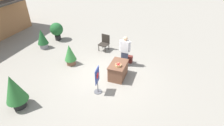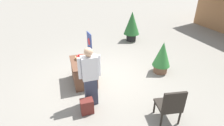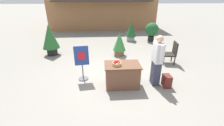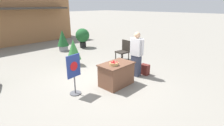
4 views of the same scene
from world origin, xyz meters
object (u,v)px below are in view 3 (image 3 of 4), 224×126
at_px(backpack, 167,81).
at_px(poster_board, 82,62).
at_px(display_table, 122,75).
at_px(potted_plant_near_right, 152,30).
at_px(person_visitor, 157,60).
at_px(apple_basket, 117,63).
at_px(patio_chair, 171,52).
at_px(potted_plant_far_right, 119,43).
at_px(potted_plant_near_left, 50,38).
at_px(potted_plant_far_left, 131,31).

relative_size(backpack, poster_board, 0.33).
relative_size(display_table, potted_plant_near_right, 0.94).
height_order(person_visitor, poster_board, person_visitor).
bearing_deg(apple_basket, potted_plant_near_right, 62.10).
relative_size(apple_basket, backpack, 0.70).
xyz_separation_m(person_visitor, backpack, (0.35, -0.20, -0.68)).
xyz_separation_m(apple_basket, backpack, (1.71, -0.12, -0.65)).
bearing_deg(patio_chair, display_table, 44.23).
bearing_deg(patio_chair, apple_basket, 43.13).
distance_m(display_table, poster_board, 1.50).
height_order(display_table, poster_board, poster_board).
bearing_deg(potted_plant_far_right, apple_basket, -98.31).
bearing_deg(potted_plant_far_right, backpack, -67.22).
distance_m(person_visitor, patio_chair, 2.16).
xyz_separation_m(display_table, apple_basket, (-0.20, -0.06, 0.46)).
height_order(potted_plant_far_right, potted_plant_near_left, potted_plant_near_left).
height_order(backpack, potted_plant_near_left, potted_plant_near_left).
relative_size(poster_board, potted_plant_far_right, 1.06).
height_order(potted_plant_far_right, potted_plant_near_right, potted_plant_near_right).
xyz_separation_m(potted_plant_near_left, potted_plant_near_right, (5.97, 2.21, -0.14)).
height_order(display_table, potted_plant_far_left, potted_plant_far_left).
relative_size(display_table, apple_basket, 4.02).
relative_size(apple_basket, potted_plant_near_right, 0.23).
relative_size(person_visitor, poster_board, 1.35).
relative_size(backpack, potted_plant_far_left, 0.33).
bearing_deg(poster_board, potted_plant_near_right, 133.45).
distance_m(poster_board, patio_chair, 4.02).
relative_size(apple_basket, person_visitor, 0.17).
distance_m(patio_chair, potted_plant_near_left, 5.93).
xyz_separation_m(patio_chair, potted_plant_near_right, (0.24, 3.70, 0.21)).
relative_size(potted_plant_far_right, potted_plant_near_left, 0.77).
distance_m(patio_chair, potted_plant_near_right, 3.71).
relative_size(apple_basket, poster_board, 0.23).
height_order(backpack, potted_plant_far_right, potted_plant_far_right).
bearing_deg(patio_chair, potted_plant_near_left, -5.02).
bearing_deg(potted_plant_far_right, patio_chair, -27.47).
xyz_separation_m(poster_board, potted_plant_far_left, (2.71, 5.05, 0.02)).
relative_size(display_table, potted_plant_near_left, 0.75).
distance_m(apple_basket, potted_plant_far_left, 5.83).
relative_size(patio_chair, potted_plant_far_right, 0.83).
bearing_deg(poster_board, apple_basket, 57.66).
bearing_deg(display_table, apple_basket, -162.50).
xyz_separation_m(backpack, potted_plant_far_left, (-0.18, 5.74, 0.48)).
bearing_deg(poster_board, potted_plant_near_left, -151.52).
bearing_deg(person_visitor, potted_plant_near_left, -36.14).
xyz_separation_m(apple_basket, potted_plant_far_right, (0.43, 2.92, -0.21)).
xyz_separation_m(backpack, poster_board, (-2.89, 0.69, 0.47)).
bearing_deg(patio_chair, potted_plant_far_left, -64.24).
distance_m(backpack, patio_chair, 2.14).
distance_m(potted_plant_far_right, potted_plant_near_left, 3.53).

